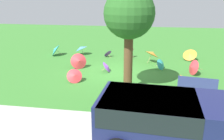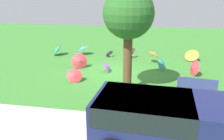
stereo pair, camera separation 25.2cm
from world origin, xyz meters
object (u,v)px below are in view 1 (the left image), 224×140
(shade_tree, at_px, (129,16))
(parasol_pink_1, at_px, (128,52))
(parasol_teal_0, at_px, (161,64))
(parasol_orange_4, at_px, (186,78))
(parasol_red_2, at_px, (74,76))
(parasol_orange_2, at_px, (152,53))
(parasol_blue_1, at_px, (81,48))
(park_bench, at_px, (197,86))
(parasol_orange_0, at_px, (190,54))
(parasol_red_1, at_px, (79,61))
(parasol_purple_2, at_px, (107,53))
(van_dark, at_px, (176,120))
(parasol_red_0, at_px, (192,67))
(parasol_teal_2, at_px, (55,50))
(parasol_purple_0, at_px, (107,67))

(shade_tree, relative_size, parasol_pink_1, 4.44)
(parasol_teal_0, height_order, parasol_orange_4, parasol_teal_0)
(parasol_pink_1, xyz_separation_m, parasol_red_2, (2.22, 5.19, -0.06))
(parasol_orange_2, relative_size, parasol_red_2, 1.37)
(parasol_blue_1, bearing_deg, parasol_orange_4, 143.53)
(park_bench, bearing_deg, parasol_orange_0, -95.92)
(parasol_red_2, bearing_deg, parasol_orange_0, -141.20)
(parasol_pink_1, bearing_deg, parasol_red_1, 48.54)
(park_bench, bearing_deg, parasol_purple_2, -50.61)
(van_dark, height_order, parasol_red_2, van_dark)
(parasol_red_0, bearing_deg, parasol_teal_2, -17.62)
(van_dark, xyz_separation_m, parasol_blue_1, (5.67, -10.11, -0.41))
(parasol_red_0, xyz_separation_m, parasol_teal_0, (1.63, -0.68, -0.11))
(van_dark, relative_size, parasol_orange_0, 4.13)
(parasol_red_0, xyz_separation_m, parasol_orange_2, (2.15, -2.07, 0.19))
(shade_tree, relative_size, parasol_purple_2, 6.00)
(parasol_red_0, distance_m, parasol_teal_0, 1.77)
(parasol_red_2, bearing_deg, parasol_red_0, -160.61)
(parasol_orange_4, bearing_deg, parasol_teal_2, -27.60)
(park_bench, relative_size, parasol_pink_1, 1.62)
(parasol_purple_2, bearing_deg, parasol_orange_0, 178.73)
(parasol_orange_0, relative_size, parasol_blue_1, 1.08)
(parasol_red_1, bearing_deg, parasol_teal_0, -172.96)
(shade_tree, xyz_separation_m, parasol_orange_2, (-1.12, -4.87, -2.74))
(parasol_purple_0, relative_size, parasol_purple_2, 0.91)
(van_dark, bearing_deg, parasol_blue_1, -60.74)
(parasol_red_1, xyz_separation_m, parasol_blue_1, (0.83, -3.29, 0.03))
(parasol_orange_2, bearing_deg, parasol_orange_0, -160.08)
(parasol_orange_4, bearing_deg, parasol_blue_1, -36.47)
(parasol_teal_0, height_order, parasol_red_1, parasol_red_1)
(parasol_orange_0, bearing_deg, park_bench, 84.08)
(park_bench, xyz_separation_m, parasol_blue_1, (6.95, -6.32, 0.04))
(parasol_teal_0, xyz_separation_m, parasol_purple_2, (3.61, -2.40, -0.05))
(parasol_pink_1, xyz_separation_m, parasol_orange_4, (-3.22, 4.64, -0.09))
(parasol_red_1, bearing_deg, park_bench, 153.68)
(shade_tree, xyz_separation_m, parasol_pink_1, (0.51, -5.88, -2.97))
(parasol_blue_1, relative_size, parasol_teal_2, 1.01)
(parasol_red_0, height_order, parasol_orange_2, parasol_orange_2)
(van_dark, bearing_deg, parasol_pink_1, -77.39)
(parasol_teal_0, relative_size, parasol_purple_2, 1.01)
(parasol_blue_1, height_order, parasol_teal_2, parasol_teal_2)
(parasol_orange_4, xyz_separation_m, parasol_red_2, (5.44, 0.55, 0.04))
(parasol_pink_1, bearing_deg, parasol_blue_1, -4.99)
(shade_tree, xyz_separation_m, parasol_orange_4, (-2.71, -1.24, -3.06))
(parasol_red_0, xyz_separation_m, parasol_teal_2, (9.02, -2.87, 0.01))
(park_bench, relative_size, parasol_red_0, 1.78)
(parasol_blue_1, bearing_deg, parasol_orange_0, 176.78)
(parasol_pink_1, relative_size, parasol_blue_1, 0.96)
(van_dark, relative_size, parasol_orange_4, 6.44)
(parasol_teal_2, relative_size, parasol_purple_2, 1.39)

